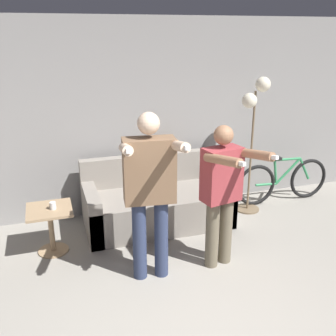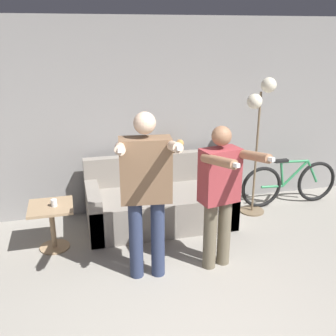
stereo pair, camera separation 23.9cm
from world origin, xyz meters
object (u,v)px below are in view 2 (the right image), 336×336
at_px(cat, 169,147).
at_px(cup, 54,203).
at_px(couch, 159,203).
at_px(floor_lamp, 260,114).
at_px(person_left, 146,185).
at_px(side_table, 52,218).
at_px(person_right, 220,190).
at_px(bicycle, 289,183).

bearing_deg(cat, cup, -155.89).
distance_m(couch, floor_lamp, 1.75).
relative_size(couch, cup, 22.35).
height_order(couch, person_left, person_left).
bearing_deg(floor_lamp, person_left, -146.86).
relative_size(floor_lamp, cup, 22.35).
distance_m(cat, side_table, 1.78).
distance_m(person_right, side_table, 1.96).
relative_size(cat, floor_lamp, 0.28).
relative_size(person_right, cat, 2.94).
xyz_separation_m(cat, side_table, (-1.56, -0.65, -0.54)).
bearing_deg(person_left, floor_lamp, 40.19).
relative_size(person_left, person_right, 1.11).
bearing_deg(cup, person_right, -25.63).
xyz_separation_m(couch, cup, (-1.30, -0.34, 0.30)).
xyz_separation_m(couch, person_right, (0.37, -1.14, 0.60)).
bearing_deg(bicycle, floor_lamp, -169.77).
bearing_deg(person_left, cat, 74.36).
xyz_separation_m(couch, person_left, (-0.39, -1.14, 0.73)).
bearing_deg(side_table, person_right, -25.80).
bearing_deg(cup, bicycle, 7.93).
bearing_deg(couch, cat, 56.53).
xyz_separation_m(floor_lamp, cup, (-2.64, -0.34, -0.81)).
height_order(person_right, floor_lamp, floor_lamp).
relative_size(couch, bicycle, 1.23).
height_order(person_left, bicycle, person_left).
bearing_deg(cat, side_table, -157.33).
relative_size(couch, person_right, 1.20).
relative_size(floor_lamp, side_table, 3.44).
distance_m(floor_lamp, cup, 2.79).
xyz_separation_m(side_table, bicycle, (3.30, 0.43, -0.07)).
distance_m(person_left, bicycle, 2.76).
bearing_deg(floor_lamp, cat, 163.40).
bearing_deg(person_right, person_left, 168.25).
bearing_deg(floor_lamp, side_table, -173.29).
bearing_deg(bicycle, person_left, -152.09).
distance_m(cat, cup, 1.70).
relative_size(couch, side_table, 3.44).
bearing_deg(couch, person_right, -72.03).
bearing_deg(floor_lamp, bicycle, 10.23).
height_order(side_table, cup, cup).
xyz_separation_m(floor_lamp, side_table, (-2.69, -0.32, -1.00)).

